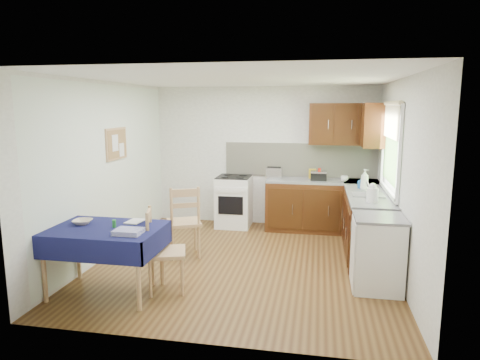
% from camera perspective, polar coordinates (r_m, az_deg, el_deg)
% --- Properties ---
extents(floor, '(4.20, 4.20, 0.00)m').
position_cam_1_polar(floor, '(6.06, 0.52, -10.96)').
color(floor, '#4C2E14').
rests_on(floor, ground).
extents(ceiling, '(4.00, 4.20, 0.02)m').
position_cam_1_polar(ceiling, '(5.67, 0.56, 13.37)').
color(ceiling, white).
rests_on(ceiling, wall_back).
extents(wall_back, '(4.00, 0.02, 2.50)m').
position_cam_1_polar(wall_back, '(7.79, 3.22, 3.17)').
color(wall_back, silver).
rests_on(wall_back, ground).
extents(wall_front, '(4.00, 0.02, 2.50)m').
position_cam_1_polar(wall_front, '(3.72, -5.10, -4.17)').
color(wall_front, silver).
rests_on(wall_front, ground).
extents(wall_left, '(0.02, 4.20, 2.50)m').
position_cam_1_polar(wall_left, '(6.39, -17.43, 1.28)').
color(wall_left, white).
rests_on(wall_left, ground).
extents(wall_right, '(0.02, 4.20, 2.50)m').
position_cam_1_polar(wall_right, '(5.74, 20.60, 0.18)').
color(wall_right, silver).
rests_on(wall_right, ground).
extents(base_cabinets, '(1.90, 2.30, 0.86)m').
position_cam_1_polar(base_cabinets, '(7.06, 13.29, -4.55)').
color(base_cabinets, black).
rests_on(base_cabinets, ground).
extents(worktop_back, '(1.90, 0.60, 0.04)m').
position_cam_1_polar(worktop_back, '(7.49, 10.90, -0.13)').
color(worktop_back, gray).
rests_on(worktop_back, base_cabinets).
extents(worktop_right, '(0.60, 1.70, 0.04)m').
position_cam_1_polar(worktop_right, '(6.40, 16.77, -2.05)').
color(worktop_right, gray).
rests_on(worktop_right, base_cabinets).
extents(worktop_corner, '(0.60, 0.60, 0.04)m').
position_cam_1_polar(worktop_corner, '(7.52, 15.85, -0.28)').
color(worktop_corner, gray).
rests_on(worktop_corner, base_cabinets).
extents(splashback, '(2.70, 0.02, 0.60)m').
position_cam_1_polar(splashback, '(7.73, 8.00, 2.66)').
color(splashback, beige).
rests_on(splashback, wall_back).
extents(upper_cabinets, '(1.20, 0.85, 0.70)m').
position_cam_1_polar(upper_cabinets, '(7.40, 14.84, 7.17)').
color(upper_cabinets, black).
rests_on(upper_cabinets, wall_back).
extents(stove, '(0.60, 0.61, 0.92)m').
position_cam_1_polar(stove, '(7.71, -0.81, -2.85)').
color(stove, white).
rests_on(stove, ground).
extents(window, '(0.04, 1.48, 1.26)m').
position_cam_1_polar(window, '(6.37, 19.50, 4.77)').
color(window, '#305121').
rests_on(window, wall_right).
extents(fridge, '(0.58, 0.60, 0.89)m').
position_cam_1_polar(fridge, '(5.36, 17.90, -9.25)').
color(fridge, white).
rests_on(fridge, ground).
extents(corkboard, '(0.04, 0.62, 0.47)m').
position_cam_1_polar(corkboard, '(6.60, -16.14, 4.65)').
color(corkboard, tan).
rests_on(corkboard, wall_left).
extents(dining_table, '(1.30, 0.88, 0.79)m').
position_cam_1_polar(dining_table, '(5.15, -17.66, -7.17)').
color(dining_table, '#101140').
rests_on(dining_table, ground).
extents(chair_far, '(0.61, 0.61, 1.05)m').
position_cam_1_polar(chair_far, '(6.18, -7.45, -5.24)').
color(chair_far, tan).
rests_on(chair_far, ground).
extents(chair_near, '(0.55, 0.55, 0.99)m').
position_cam_1_polar(chair_near, '(5.10, -10.38, -8.90)').
color(chair_near, tan).
rests_on(chair_near, ground).
extents(toaster, '(0.28, 0.17, 0.21)m').
position_cam_1_polar(toaster, '(7.49, 4.56, 0.93)').
color(toaster, '#B1B2B6').
rests_on(toaster, worktop_back).
extents(sandwich_press, '(0.27, 0.23, 0.16)m').
position_cam_1_polar(sandwich_press, '(7.44, 10.44, 0.58)').
color(sandwich_press, black).
rests_on(sandwich_press, worktop_back).
extents(sauce_bottle, '(0.05, 0.05, 0.22)m').
position_cam_1_polar(sauce_bottle, '(7.36, 10.52, 0.73)').
color(sauce_bottle, red).
rests_on(sauce_bottle, worktop_back).
extents(yellow_packet, '(0.13, 0.10, 0.16)m').
position_cam_1_polar(yellow_packet, '(7.60, 9.62, 0.84)').
color(yellow_packet, gold).
rests_on(yellow_packet, worktop_back).
extents(dish_rack, '(0.44, 0.33, 0.21)m').
position_cam_1_polar(dish_rack, '(6.31, 16.72, -1.80)').
color(dish_rack, gray).
rests_on(dish_rack, worktop_right).
extents(kettle, '(0.15, 0.15, 0.26)m').
position_cam_1_polar(kettle, '(5.88, 17.24, -1.76)').
color(kettle, white).
rests_on(kettle, worktop_right).
extents(cup, '(0.15, 0.15, 0.10)m').
position_cam_1_polar(cup, '(7.39, 13.75, 0.18)').
color(cup, silver).
rests_on(cup, worktop_back).
extents(soap_bottle_a, '(0.17, 0.17, 0.32)m').
position_cam_1_polar(soap_bottle_a, '(6.69, 16.27, 0.04)').
color(soap_bottle_a, white).
rests_on(soap_bottle_a, worktop_right).
extents(soap_bottle_b, '(0.12, 0.12, 0.18)m').
position_cam_1_polar(soap_bottle_b, '(6.83, 15.88, -0.33)').
color(soap_bottle_b, '#1B5A9E').
rests_on(soap_bottle_b, worktop_right).
extents(soap_bottle_c, '(0.12, 0.12, 0.15)m').
position_cam_1_polar(soap_bottle_c, '(5.87, 17.19, -2.13)').
color(soap_bottle_c, green).
rests_on(soap_bottle_c, worktop_right).
extents(plate_bowl, '(0.23, 0.23, 0.05)m').
position_cam_1_polar(plate_bowl, '(5.34, -20.26, -5.26)').
color(plate_bowl, beige).
rests_on(plate_bowl, dining_table).
extents(book, '(0.20, 0.26, 0.02)m').
position_cam_1_polar(book, '(5.28, -14.63, -5.31)').
color(book, white).
rests_on(book, dining_table).
extents(spice_jar, '(0.04, 0.04, 0.09)m').
position_cam_1_polar(spice_jar, '(5.08, -16.43, -5.60)').
color(spice_jar, '#258730').
rests_on(spice_jar, dining_table).
extents(tea_towel, '(0.29, 0.23, 0.05)m').
position_cam_1_polar(tea_towel, '(4.78, -14.67, -6.67)').
color(tea_towel, navy).
rests_on(tea_towel, dining_table).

